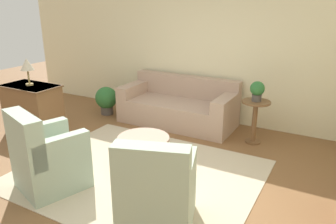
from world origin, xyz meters
name	(u,v)px	position (x,y,z in m)	size (l,w,h in m)	color
ground_plane	(139,174)	(0.00, 0.00, 0.00)	(16.00, 16.00, 0.00)	brown
wall_back	(213,47)	(0.00, 2.56, 1.40)	(9.00, 0.12, 2.80)	beige
rug	(139,174)	(0.00, 0.00, 0.01)	(3.12, 2.54, 0.01)	beige
couch	(179,107)	(-0.43, 2.01, 0.31)	(2.15, 0.95, 0.86)	tan
armchair_left	(46,159)	(-0.78, -0.83, 0.40)	(0.91, 0.93, 1.02)	#9EB29E
armchair_right	(157,194)	(0.78, -0.83, 0.40)	(0.91, 0.93, 1.02)	#9EB29E
ottoman_table	(144,148)	(-0.05, 0.21, 0.29)	(0.72, 0.72, 0.44)	tan
side_table	(255,116)	(1.07, 1.79, 0.47)	(0.46, 0.46, 0.72)	brown
dresser	(33,109)	(-2.41, 0.33, 0.45)	(0.99, 0.58, 0.87)	brown
potted_plant_on_side_table	(257,90)	(1.07, 1.79, 0.90)	(0.23, 0.23, 0.32)	#4C4742
potted_plant_floor	(106,99)	(-1.96, 1.75, 0.32)	(0.45, 0.45, 0.57)	#4C4742
table_lamp	(27,65)	(-2.41, 0.33, 1.21)	(0.23, 0.23, 0.46)	tan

